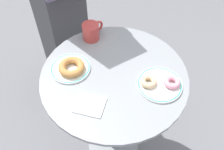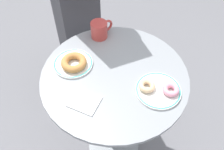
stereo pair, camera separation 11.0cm
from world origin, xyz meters
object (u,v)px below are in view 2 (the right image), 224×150
Objects in this scene: donut_pink_frosted at (171,90)px; plate_left at (73,63)px; plate_right at (158,90)px; coffee_mug at (100,30)px; cafe_table at (114,103)px; donut_old_fashioned at (74,62)px; paper_napkin at (85,102)px; donut_glazed at (147,86)px.

plate_left is at bearing 174.65° from donut_pink_frosted.
coffee_mug reaches higher than plate_right.
cafe_table is 6.96× the size of coffee_mug.
donut_old_fashioned reaches higher than plate_right.
plate_left is at bearing 177.04° from cafe_table.
cafe_table is 0.30m from paper_napkin.
donut_pink_frosted is 0.10m from donut_glazed.
plate_right reaches higher than paper_napkin.
plate_left is at bearing 173.43° from plate_right.
plate_left is 0.46m from donut_pink_frosted.
donut_old_fashioned reaches higher than paper_napkin.
donut_old_fashioned is at bearing -102.72° from coffee_mug.
plate_right is 2.74× the size of donut_pink_frosted.
donut_pink_frosted is at bearing -33.81° from coffee_mug.
coffee_mug is at bearing 121.35° from cafe_table.
plate_left is at bearing -105.59° from coffee_mug.
donut_pink_frosted is (0.45, -0.04, 0.02)m from plate_left.
donut_pink_frosted is (0.44, -0.03, -0.00)m from donut_old_fashioned.
plate_right is 1.64× the size of paper_napkin.
cafe_table is at bearing 64.72° from paper_napkin.
coffee_mug is (-0.39, 0.26, 0.02)m from donut_pink_frosted.
coffee_mug is at bearing 146.19° from donut_pink_frosted.
plate_left reaches higher than cafe_table.
donut_pink_frosted reaches higher than plate_right.
paper_napkin is (0.11, -0.17, -0.02)m from donut_old_fashioned.
coffee_mug is (-0.34, 0.27, 0.04)m from plate_right.
plate_right is at bearing 3.92° from donut_glazed.
cafe_table is at bearing 165.44° from donut_glazed.
donut_pink_frosted is at bearing -5.35° from plate_left.
plate_left is at bearing 171.97° from donut_glazed.
donut_pink_frosted is at bearing 4.60° from plate_right.
coffee_mug is at bearing 98.39° from paper_napkin.
plate_right is at bearing -175.40° from donut_pink_frosted.
cafe_table is 3.90× the size of plate_right.
coffee_mug is at bearing 74.41° from plate_left.
donut_old_fashioned is (-0.39, 0.04, 0.02)m from plate_right.
donut_pink_frosted is 0.36m from paper_napkin.
donut_old_fashioned is at bearing -40.48° from plate_left.
plate_left reaches higher than paper_napkin.
donut_glazed reaches higher than plate_left.
donut_pink_frosted reaches higher than paper_napkin.
plate_right is 0.44m from coffee_mug.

